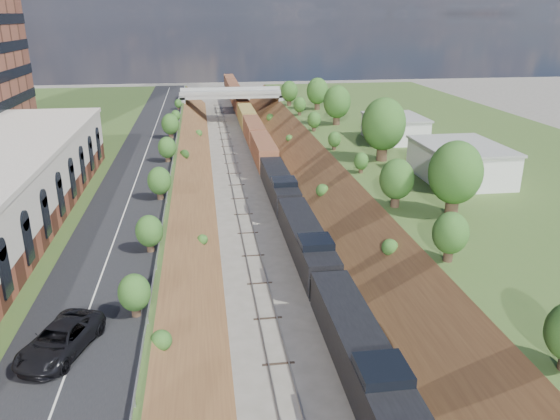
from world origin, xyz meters
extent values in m
cube|color=#425F27|center=(33.00, 60.00, 2.50)|extent=(44.00, 180.00, 5.00)
cube|color=brown|center=(-11.00, 60.00, 0.00)|extent=(10.00, 180.00, 10.00)
cube|color=brown|center=(11.00, 60.00, 0.00)|extent=(10.00, 180.00, 10.00)
cube|color=gray|center=(-2.60, 60.00, 0.09)|extent=(1.58, 180.00, 0.18)
cube|color=gray|center=(2.60, 60.00, 0.09)|extent=(1.58, 180.00, 0.18)
cube|color=black|center=(-15.50, 60.00, 5.05)|extent=(8.00, 180.00, 0.10)
cube|color=#99999E|center=(-11.40, 60.00, 5.55)|extent=(0.06, 171.00, 0.30)
cube|color=gray|center=(-11.50, 122.00, 3.10)|extent=(1.50, 8.00, 6.20)
cube|color=gray|center=(11.50, 122.00, 3.10)|extent=(1.50, 8.00, 6.20)
cube|color=gray|center=(0.00, 122.00, 6.20)|extent=(24.00, 8.00, 1.00)
cube|color=gray|center=(0.00, 118.00, 7.00)|extent=(24.00, 0.30, 0.80)
cube|color=gray|center=(0.00, 126.00, 7.00)|extent=(24.00, 0.30, 0.80)
cube|color=silver|center=(23.50, 52.00, 7.00)|extent=(9.00, 12.00, 4.00)
cube|color=silver|center=(23.00, 74.00, 6.80)|extent=(8.00, 10.00, 3.60)
cylinder|color=#473323|center=(17.00, 40.00, 6.31)|extent=(1.30, 1.30, 2.62)
ellipsoid|color=#2D5A1F|center=(17.00, 40.00, 9.46)|extent=(5.25, 5.25, 6.30)
cylinder|color=#473323|center=(-11.80, 20.00, 5.61)|extent=(0.66, 0.66, 1.22)
ellipsoid|color=#2D5A1F|center=(-11.80, 20.00, 7.08)|extent=(2.45, 2.45, 2.94)
cube|color=black|center=(2.60, 22.38, 2.40)|extent=(3.07, 18.44, 3.00)
cube|color=black|center=(2.60, 17.67, 4.10)|extent=(3.01, 3.10, 0.90)
cube|color=black|center=(2.60, 41.82, 2.40)|extent=(3.07, 18.44, 3.00)
cube|color=black|center=(2.60, 61.26, 2.40)|extent=(3.07, 18.44, 3.00)
cube|color=brown|center=(2.60, 128.75, 2.74)|extent=(3.07, 114.55, 3.69)
imported|color=black|center=(-16.16, 20.83, 5.98)|extent=(4.85, 6.94, 1.76)
camera|label=1|loc=(-7.29, -8.28, 24.03)|focal=35.00mm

